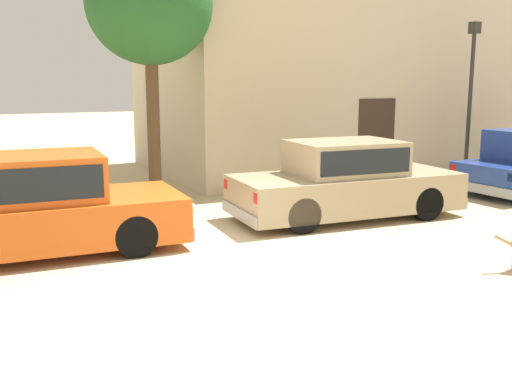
% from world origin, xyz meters
% --- Properties ---
extents(ground_plane, '(80.00, 80.00, 0.00)m').
position_xyz_m(ground_plane, '(0.00, 0.00, 0.00)').
color(ground_plane, '#CCB78E').
extents(parked_sedan_nearest, '(4.46, 1.98, 1.49)m').
position_xyz_m(parked_sedan_nearest, '(-2.56, 1.48, 0.73)').
color(parked_sedan_nearest, '#D15619').
rests_on(parked_sedan_nearest, ground_plane).
extents(parked_sedan_second, '(4.50, 1.96, 1.46)m').
position_xyz_m(parked_sedan_second, '(2.90, 1.41, 0.72)').
color(parked_sedan_second, tan).
rests_on(parked_sedan_second, ground_plane).
extents(apartment_block, '(13.07, 6.23, 9.75)m').
position_xyz_m(apartment_block, '(7.77, 7.48, 4.88)').
color(apartment_block, beige).
rests_on(apartment_block, ground_plane).
extents(street_lamp, '(0.22, 0.22, 3.95)m').
position_xyz_m(street_lamp, '(7.95, 3.45, 2.52)').
color(street_lamp, '#2D2B28').
rests_on(street_lamp, ground_plane).
extents(acacia_tree_left, '(2.57, 2.31, 5.29)m').
position_xyz_m(acacia_tree_left, '(0.08, 4.34, 4.03)').
color(acacia_tree_left, brown).
rests_on(acacia_tree_left, ground_plane).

